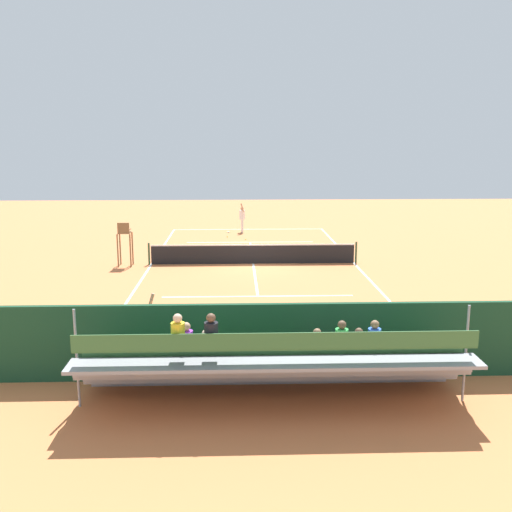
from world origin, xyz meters
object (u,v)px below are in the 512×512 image
Objects in this scene: umpire_chair at (125,239)px; equipment_bag at (270,362)px; courtside_bench at (343,347)px; tennis_racket at (228,232)px; bleacher_stand at (273,363)px; line_judge at (152,327)px; tennis_net at (253,254)px; tennis_ball_near at (227,237)px; tennis_ball_far at (246,239)px; tennis_player at (242,217)px.

umpire_chair is 14.57m from equipment_bag.
umpire_chair reaches higher than courtside_bench.
tennis_racket is at bearing -115.59° from umpire_chair.
bleacher_stand is 10.07× the size of equipment_bag.
bleacher_stand is at bearing 141.49° from line_judge.
tennis_net is 4.81× the size of umpire_chair.
tennis_net is at bearing 97.75° from tennis_racket.
tennis_racket is at bearing -90.93° from tennis_ball_near.
line_judge reaches higher than courtside_bench.
courtside_bench is at bearing 98.33° from tennis_racket.
tennis_ball_far is at bearing -87.94° from tennis_net.
bleacher_stand reaches higher than tennis_net.
umpire_chair reaches higher than tennis_ball_near.
equipment_bag is 20.27m from tennis_ball_far.
umpire_chair reaches higher than tennis_ball_far.
tennis_net reaches higher than tennis_racket.
tennis_player is at bearing -96.94° from line_judge.
tennis_ball_near is (1.37, -7.83, -0.47)m from tennis_net.
courtside_bench is 23.38m from tennis_racket.
umpire_chair is 9.54m from tennis_ball_near.
umpire_chair reaches higher than tennis_racket.
line_judge is at bearing 83.06° from tennis_player.
equipment_bag is 23.29m from tennis_racket.
tennis_net is 13.43m from courtside_bench.
courtside_bench is 0.93× the size of tennis_player.
bleacher_stand is 5.03× the size of courtside_bench.
umpire_chair reaches higher than tennis_player.
tennis_ball_near is 1.49m from tennis_ball_far.
tennis_racket is (0.92, -0.04, -1.00)m from tennis_player.
tennis_racket is at bearing -86.57° from equipment_bag.
courtside_bench is 0.93× the size of line_judge.
tennis_net reaches higher than tennis_ball_far.
tennis_net is at bearing -81.24° from courtside_bench.
bleacher_stand is 25.16m from tennis_player.
tennis_ball_far is (0.25, -6.86, -0.47)m from tennis_net.
tennis_racket is at bearing -94.62° from line_judge.
tennis_net is 156.06× the size of tennis_ball_far.
tennis_net reaches higher than courtside_bench.
tennis_racket is 3.18m from tennis_ball_far.
bleacher_stand is 4.70× the size of tennis_player.
tennis_net is at bearing 92.46° from tennis_player.
tennis_net is 1.14× the size of bleacher_stand.
line_judge is at bearing 81.54° from tennis_ball_far.
equipment_bag is 13.64× the size of tennis_ball_near.
line_judge is at bearing 103.58° from umpire_chair.
equipment_bag reaches higher than tennis_racket.
tennis_racket is (3.39, -23.12, -0.54)m from courtside_bench.
tennis_ball_far is at bearing -129.75° from umpire_chair.
line_judge is (2.93, 19.68, 0.98)m from tennis_ball_far.
tennis_ball_far is at bearing -83.50° from courtside_bench.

